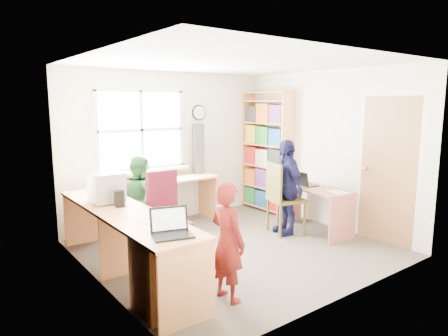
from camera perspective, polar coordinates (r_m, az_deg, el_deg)
name	(u,v)px	position (r m, az deg, el deg)	size (l,w,h in m)	color
room	(232,157)	(5.19, 1.12, 1.62)	(3.64, 3.44, 2.44)	#4C443C
l_desk	(156,242)	(4.36, -9.70, -10.34)	(2.38, 2.95, 0.75)	#FFAB65
right_desk	(314,199)	(6.12, 12.76, -4.40)	(0.66, 1.21, 0.67)	#B8675C
bookshelf	(267,155)	(7.10, 6.11, 1.88)	(0.30, 1.02, 2.10)	#FFAB65
swivel_chair	(168,222)	(4.97, -8.07, -7.68)	(0.51, 0.51, 1.09)	black
wooden_chair	(281,195)	(5.90, 8.21, -3.88)	(0.57, 0.57, 1.06)	#534C1B
crt_monitor	(107,188)	(4.87, -16.42, -2.70)	(0.37, 0.33, 0.35)	#939397
laptop_left	(171,229)	(3.61, -7.58, -8.58)	(0.41, 0.37, 0.24)	black
laptop_right	(304,182)	(6.17, 11.42, -2.00)	(0.31, 0.36, 0.22)	black
speaker_a	(119,199)	(4.65, -14.72, -4.27)	(0.10, 0.10, 0.19)	black
speaker_b	(98,191)	(5.18, -17.53, -3.10)	(0.09, 0.09, 0.17)	black
cd_tower	(198,149)	(6.60, -3.68, 2.78)	(0.20, 0.19, 0.83)	black
game_box	(289,181)	(6.34, 9.26, -1.84)	(0.38, 0.38, 0.06)	red
paper_a	(152,221)	(4.06, -10.28, -7.44)	(0.30, 0.37, 0.00)	white
paper_b	(339,192)	(5.85, 16.08, -3.31)	(0.23, 0.30, 0.00)	white
potted_plant	(145,173)	(6.02, -11.22, -0.64)	(0.15, 0.12, 0.28)	#2A692A
person_red	(227,242)	(3.91, 0.50, -10.49)	(0.43, 0.28, 1.17)	maroon
person_green	(140,200)	(5.58, -11.87, -4.43)	(0.59, 0.46, 1.21)	#2C6F35
person_navy	(286,187)	(5.90, 8.86, -2.70)	(0.82, 0.34, 1.39)	#12153A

